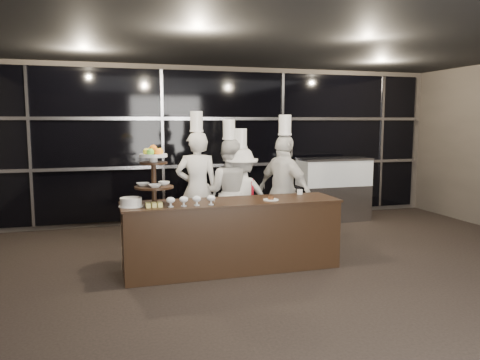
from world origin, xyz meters
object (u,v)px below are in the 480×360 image
object	(u,v)px
display_stand	(154,171)
chef_b	(229,191)
chef_c	(241,196)
chef_d	(284,190)
display_case	(334,186)
buffet_counter	(232,235)
layer_cake	(131,202)
chef_a	(197,188)

from	to	relation	value
display_stand	chef_b	bearing A→B (deg)	43.40
chef_c	chef_d	bearing A→B (deg)	-27.39
display_case	buffet_counter	bearing A→B (deg)	-138.72
buffet_counter	chef_b	bearing A→B (deg)	76.43
chef_b	chef_d	xyz separation A→B (m)	(0.79, -0.35, 0.04)
layer_cake	chef_a	distance (m)	1.67
buffet_counter	chef_d	xyz separation A→B (m)	(1.08, 0.87, 0.42)
display_stand	layer_cake	bearing A→B (deg)	-170.13
buffet_counter	chef_c	xyz separation A→B (m)	(0.48, 1.19, 0.32)
chef_a	chef_d	distance (m)	1.35
display_case	chef_c	distance (m)	2.58
buffet_counter	display_case	xyz separation A→B (m)	(2.75, 2.41, 0.22)
layer_cake	chef_a	bearing A→B (deg)	49.96
buffet_counter	chef_b	xyz separation A→B (m)	(0.30, 1.23, 0.39)
display_stand	chef_d	bearing A→B (deg)	22.73
display_case	chef_a	bearing A→B (deg)	-158.20
layer_cake	chef_d	xyz separation A→B (m)	(2.37, 0.92, -0.08)
buffet_counter	chef_b	size ratio (longest dim) A/B	1.44
layer_cake	chef_c	world-z (taller)	chef_c
display_case	chef_b	bearing A→B (deg)	-154.18
display_stand	chef_a	distance (m)	1.52
display_stand	layer_cake	world-z (taller)	display_stand
chef_a	chef_c	xyz separation A→B (m)	(0.69, -0.04, -0.14)
display_stand	display_case	xyz separation A→B (m)	(3.75, 2.41, -0.65)
layer_cake	chef_b	size ratio (longest dim) A/B	0.15
display_case	chef_d	bearing A→B (deg)	-137.23
chef_b	chef_d	world-z (taller)	chef_d
chef_b	display_case	bearing A→B (deg)	25.82
chef_a	chef_c	world-z (taller)	chef_a
chef_a	chef_b	xyz separation A→B (m)	(0.51, -0.00, -0.07)
chef_a	layer_cake	bearing A→B (deg)	-130.04
display_stand	chef_d	distance (m)	2.30
display_case	chef_d	xyz separation A→B (m)	(-1.66, -1.54, 0.20)
display_stand	chef_a	bearing A→B (deg)	57.34
buffet_counter	chef_a	xyz separation A→B (m)	(-0.21, 1.23, 0.46)
chef_a	chef_b	size ratio (longest dim) A/B	1.06
buffet_counter	chef_a	bearing A→B (deg)	99.85
layer_cake	display_case	bearing A→B (deg)	31.39
chef_a	chef_d	world-z (taller)	chef_a
layer_cake	chef_b	xyz separation A→B (m)	(1.58, 1.28, -0.12)
chef_c	buffet_counter	bearing A→B (deg)	-111.83
display_stand	chef_b	distance (m)	1.85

